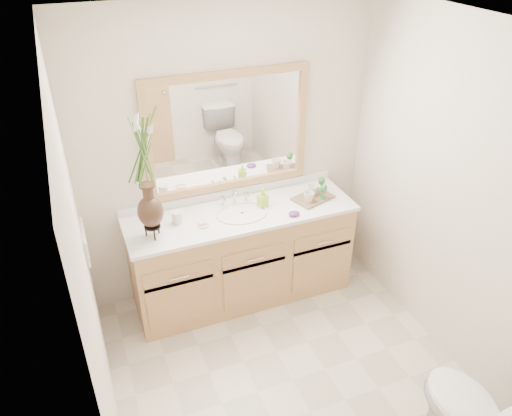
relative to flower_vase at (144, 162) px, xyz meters
name	(u,v)px	position (x,y,z in m)	size (l,w,h in m)	color
floor	(292,380)	(0.71, -0.94, -1.44)	(2.60, 2.60, 0.00)	beige
ceiling	(312,32)	(0.71, -0.94, 0.96)	(2.40, 2.60, 0.02)	white
wall_back	(228,156)	(0.71, 0.36, -0.24)	(2.40, 0.02, 2.40)	white
wall_left	(90,293)	(-0.49, -0.94, -0.24)	(0.02, 2.60, 2.40)	white
wall_right	(462,204)	(1.91, -0.94, -0.24)	(0.02, 2.60, 2.40)	white
vanity	(242,256)	(0.71, 0.07, -1.04)	(1.80, 0.55, 0.80)	#B17956
counter	(241,214)	(0.71, 0.07, -0.62)	(1.84, 0.57, 0.03)	white
sink	(242,219)	(0.71, 0.06, -0.66)	(0.38, 0.34, 0.23)	white
mirror	(228,133)	(0.71, 0.34, -0.03)	(1.32, 0.04, 0.97)	white
switch_plate	(86,247)	(-0.47, -0.18, -0.46)	(0.02, 0.12, 0.12)	white
flower_vase	(144,162)	(0.00, 0.00, 0.00)	(0.22, 0.22, 0.89)	black
tumbler	(177,217)	(0.21, 0.11, -0.56)	(0.08, 0.08, 0.10)	silver
soap_dish	(203,224)	(0.38, 0.00, -0.60)	(0.10, 0.10, 0.03)	silver
soap_bottle	(263,198)	(0.91, 0.10, -0.54)	(0.06, 0.07, 0.14)	#95D331
purple_dish	(294,214)	(1.08, -0.12, -0.59)	(0.09, 0.07, 0.03)	#652673
tray	(313,198)	(1.34, 0.06, -0.60)	(0.32, 0.21, 0.02)	brown
mug_left	(309,196)	(1.28, 0.01, -0.55)	(0.09, 0.08, 0.09)	silver
mug_right	(313,190)	(1.35, 0.09, -0.54)	(0.09, 0.09, 0.09)	silver
goblet_front	(324,189)	(1.41, 0.01, -0.51)	(0.06, 0.06, 0.13)	#277533
goblet_back	(322,182)	(1.45, 0.12, -0.50)	(0.06, 0.06, 0.13)	#277533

